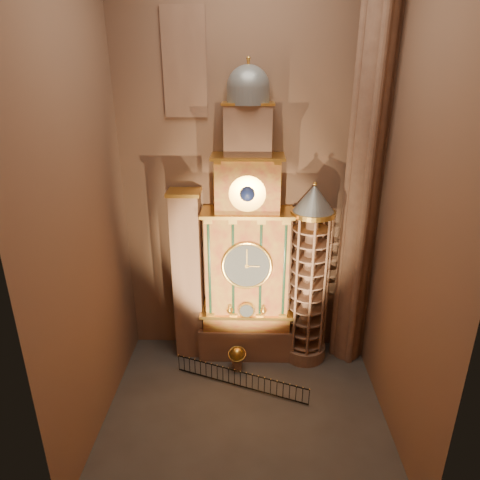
{
  "coord_description": "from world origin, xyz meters",
  "views": [
    {
      "loc": [
        0.21,
        -17.06,
        16.14
      ],
      "look_at": [
        -0.34,
        3.0,
        8.19
      ],
      "focal_mm": 32.0,
      "sensor_mm": 36.0,
      "label": 1
    }
  ],
  "objects_px": {
    "stair_turret": "(309,278)",
    "portrait_tower": "(188,276)",
    "iron_railing": "(240,379)",
    "celestial_globe": "(237,356)",
    "astronomical_clock": "(247,252)"
  },
  "relations": [
    {
      "from": "portrait_tower",
      "to": "celestial_globe",
      "type": "height_order",
      "value": "portrait_tower"
    },
    {
      "from": "portrait_tower",
      "to": "stair_turret",
      "type": "height_order",
      "value": "stair_turret"
    },
    {
      "from": "celestial_globe",
      "to": "portrait_tower",
      "type": "bearing_deg",
      "value": 148.97
    },
    {
      "from": "celestial_globe",
      "to": "stair_turret",
      "type": "bearing_deg",
      "value": 19.78
    },
    {
      "from": "astronomical_clock",
      "to": "celestial_globe",
      "type": "xyz_separation_m",
      "value": [
        -0.53,
        -1.71,
        -5.79
      ]
    },
    {
      "from": "stair_turret",
      "to": "celestial_globe",
      "type": "relative_size",
      "value": 7.26
    },
    {
      "from": "stair_turret",
      "to": "portrait_tower",
      "type": "bearing_deg",
      "value": 177.67
    },
    {
      "from": "portrait_tower",
      "to": "stair_turret",
      "type": "relative_size",
      "value": 0.94
    },
    {
      "from": "portrait_tower",
      "to": "iron_railing",
      "type": "xyz_separation_m",
      "value": [
        3.11,
        -3.24,
        -4.61
      ]
    },
    {
      "from": "portrait_tower",
      "to": "celestial_globe",
      "type": "distance_m",
      "value": 5.42
    },
    {
      "from": "portrait_tower",
      "to": "iron_railing",
      "type": "relative_size",
      "value": 1.43
    },
    {
      "from": "astronomical_clock",
      "to": "portrait_tower",
      "type": "distance_m",
      "value": 3.73
    },
    {
      "from": "stair_turret",
      "to": "celestial_globe",
      "type": "xyz_separation_m",
      "value": [
        -4.03,
        -1.45,
        -4.38
      ]
    },
    {
      "from": "stair_turret",
      "to": "iron_railing",
      "type": "xyz_separation_m",
      "value": [
        -3.79,
        -2.96,
        -4.73
      ]
    },
    {
      "from": "portrait_tower",
      "to": "astronomical_clock",
      "type": "bearing_deg",
      "value": -0.29
    }
  ]
}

